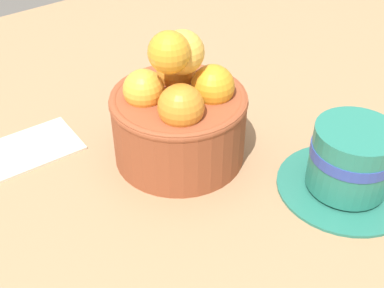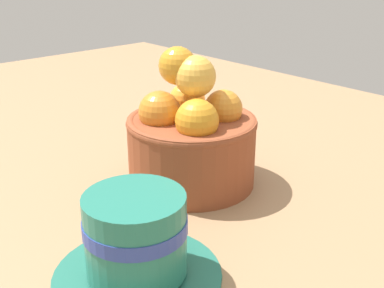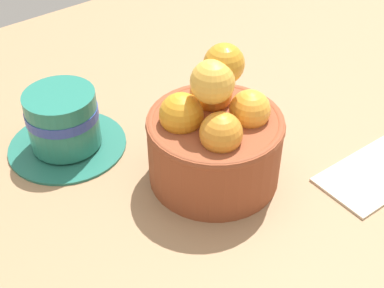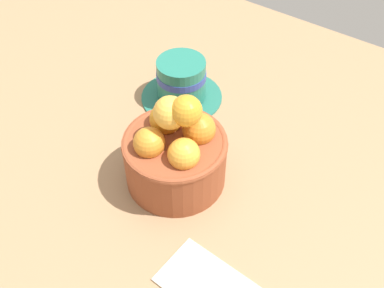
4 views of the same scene
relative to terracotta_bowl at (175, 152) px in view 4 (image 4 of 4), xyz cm
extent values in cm
cube|color=#997551|center=(-0.02, -0.06, -7.45)|extent=(147.29, 95.97, 4.18)
cylinder|color=brown|center=(-0.02, -0.06, -1.62)|extent=(13.81, 13.81, 7.50)
torus|color=brown|center=(-0.02, -0.06, 1.73)|extent=(14.01, 14.01, 1.00)
sphere|color=orange|center=(-2.87, 1.79, 3.04)|extent=(4.41, 4.41, 4.41)
sphere|color=orange|center=(-1.87, -2.92, 3.04)|extent=(4.13, 4.13, 4.13)
sphere|color=gold|center=(2.83, -1.92, 3.04)|extent=(4.14, 4.14, 4.14)
sphere|color=orange|center=(1.84, 2.79, 3.04)|extent=(4.45, 4.45, 4.45)
sphere|color=gold|center=(-0.56, 0.11, 6.78)|extent=(4.28, 4.28, 4.28)
sphere|color=orange|center=(1.43, 0.60, 7.66)|extent=(3.98, 3.98, 3.98)
cylinder|color=#246A59|center=(-9.73, 14.40, -5.06)|extent=(13.44, 13.44, 0.60)
cylinder|color=#237260|center=(-9.73, 14.40, -1.47)|extent=(7.88, 7.88, 6.59)
cylinder|color=#2D4299|center=(-9.73, 14.40, -0.64)|extent=(8.04, 8.04, 1.19)
cube|color=beige|center=(13.47, -11.02, -5.06)|extent=(12.88, 7.76, 0.60)
camera|label=1|loc=(24.93, 33.63, 28.40)|focal=46.31mm
camera|label=2|loc=(-36.42, 32.50, 18.95)|focal=45.51mm
camera|label=3|loc=(-28.52, -31.19, 33.07)|focal=49.31mm
camera|label=4|loc=(26.32, -32.94, 45.54)|focal=43.65mm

